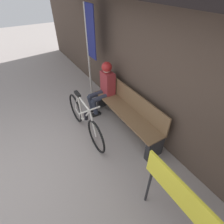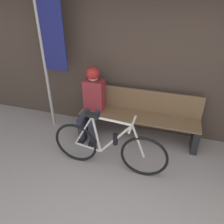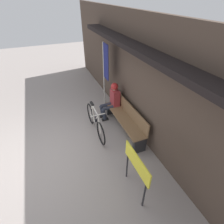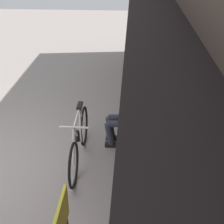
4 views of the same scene
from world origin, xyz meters
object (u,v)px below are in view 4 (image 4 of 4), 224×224
(person_seated, at_px, (130,107))
(banner_pole, at_px, (135,47))
(park_bench_near, at_px, (137,151))
(bicycle, at_px, (79,142))

(person_seated, relative_size, banner_pole, 0.55)
(banner_pole, bearing_deg, person_seated, -3.42)
(park_bench_near, height_order, person_seated, person_seated)
(bicycle, relative_size, person_seated, 1.37)
(bicycle, xyz_separation_m, person_seated, (-0.53, 0.76, 0.34))
(park_bench_near, bearing_deg, banner_pole, -177.28)
(park_bench_near, relative_size, bicycle, 1.19)
(park_bench_near, distance_m, banner_pole, 1.84)
(banner_pole, bearing_deg, bicycle, -32.83)
(park_bench_near, bearing_deg, bicycle, -106.56)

